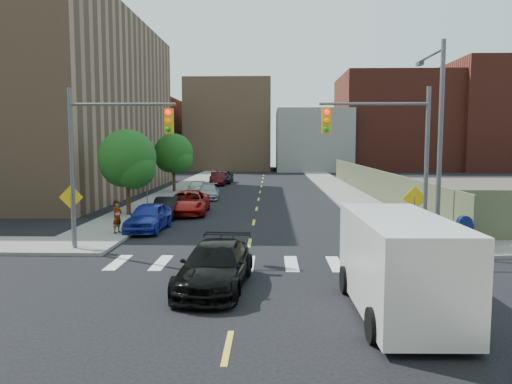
# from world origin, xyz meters

# --- Properties ---
(ground) EXTENTS (160.00, 160.00, 0.00)m
(ground) POSITION_xyz_m (0.00, 0.00, 0.00)
(ground) COLOR black
(ground) RESTS_ON ground
(sidewalk_nw) EXTENTS (3.50, 73.00, 0.15)m
(sidewalk_nw) POSITION_xyz_m (-7.75, 41.50, 0.07)
(sidewalk_nw) COLOR gray
(sidewalk_nw) RESTS_ON ground
(sidewalk_ne) EXTENTS (3.50, 73.00, 0.15)m
(sidewalk_ne) POSITION_xyz_m (7.75, 41.50, 0.07)
(sidewalk_ne) COLOR gray
(sidewalk_ne) RESTS_ON ground
(fence_north) EXTENTS (0.12, 44.00, 2.50)m
(fence_north) POSITION_xyz_m (9.60, 28.00, 1.25)
(fence_north) COLOR #66694A
(fence_north) RESTS_ON ground
(building_nw) EXTENTS (22.00, 30.00, 16.00)m
(building_nw) POSITION_xyz_m (-22.00, 30.00, 8.00)
(building_nw) COLOR #8C6B4C
(building_nw) RESTS_ON ground
(bg_bldg_west) EXTENTS (14.00, 18.00, 12.00)m
(bg_bldg_west) POSITION_xyz_m (-22.00, 70.00, 6.00)
(bg_bldg_west) COLOR #592319
(bg_bldg_west) RESTS_ON ground
(bg_bldg_midwest) EXTENTS (14.00, 16.00, 15.00)m
(bg_bldg_midwest) POSITION_xyz_m (-6.00, 72.00, 7.50)
(bg_bldg_midwest) COLOR #8C6B4C
(bg_bldg_midwest) RESTS_ON ground
(bg_bldg_center) EXTENTS (12.00, 16.00, 10.00)m
(bg_bldg_center) POSITION_xyz_m (8.00, 70.00, 5.00)
(bg_bldg_center) COLOR gray
(bg_bldg_center) RESTS_ON ground
(bg_bldg_east) EXTENTS (18.00, 18.00, 16.00)m
(bg_bldg_east) POSITION_xyz_m (22.00, 72.00, 8.00)
(bg_bldg_east) COLOR #592319
(bg_bldg_east) RESTS_ON ground
(bg_bldg_fareast) EXTENTS (14.00, 16.00, 18.00)m
(bg_bldg_fareast) POSITION_xyz_m (38.00, 70.00, 9.00)
(bg_bldg_fareast) COLOR #592319
(bg_bldg_fareast) RESTS_ON ground
(signal_nw) EXTENTS (4.59, 0.30, 7.00)m
(signal_nw) POSITION_xyz_m (-5.98, 6.00, 4.53)
(signal_nw) COLOR #59595E
(signal_nw) RESTS_ON ground
(signal_ne) EXTENTS (4.59, 0.30, 7.00)m
(signal_ne) POSITION_xyz_m (5.98, 6.00, 4.53)
(signal_ne) COLOR #59595E
(signal_ne) RESTS_ON ground
(streetlight_ne) EXTENTS (0.25, 3.70, 9.00)m
(streetlight_ne) POSITION_xyz_m (8.20, 6.90, 5.22)
(streetlight_ne) COLOR #59595E
(streetlight_ne) RESTS_ON ground
(warn_sign_nw) EXTENTS (1.06, 0.06, 2.83)m
(warn_sign_nw) POSITION_xyz_m (-7.80, 6.50, 1.99)
(warn_sign_nw) COLOR #59595E
(warn_sign_nw) RESTS_ON ground
(warn_sign_ne) EXTENTS (1.06, 0.06, 2.83)m
(warn_sign_ne) POSITION_xyz_m (7.20, 6.50, 1.99)
(warn_sign_ne) COLOR #59595E
(warn_sign_ne) RESTS_ON ground
(warn_sign_midwest) EXTENTS (1.06, 0.06, 2.83)m
(warn_sign_midwest) POSITION_xyz_m (-7.80, 20.00, 1.99)
(warn_sign_midwest) COLOR #59595E
(warn_sign_midwest) RESTS_ON ground
(tree_west_near) EXTENTS (3.66, 3.64, 5.52)m
(tree_west_near) POSITION_xyz_m (-8.00, 16.05, 3.48)
(tree_west_near) COLOR #332114
(tree_west_near) RESTS_ON ground
(tree_west_far) EXTENTS (3.66, 3.64, 5.52)m
(tree_west_far) POSITION_xyz_m (-8.00, 31.05, 3.48)
(tree_west_far) COLOR #332114
(tree_west_far) RESTS_ON ground
(parked_car_blue) EXTENTS (1.99, 4.50, 1.51)m
(parked_car_blue) POSITION_xyz_m (-5.50, 11.03, 0.75)
(parked_car_blue) COLOR #1B2997
(parked_car_blue) RESTS_ON ground
(parked_car_black) EXTENTS (1.46, 3.95, 1.29)m
(parked_car_black) POSITION_xyz_m (-5.50, 15.57, 0.65)
(parked_car_black) COLOR black
(parked_car_black) RESTS_ON ground
(parked_car_red) EXTENTS (2.76, 5.56, 1.51)m
(parked_car_red) POSITION_xyz_m (-4.41, 17.32, 0.76)
(parked_car_red) COLOR #A41510
(parked_car_red) RESTS_ON ground
(parked_car_silver) EXTENTS (2.02, 4.35, 1.23)m
(parked_car_silver) POSITION_xyz_m (-4.20, 26.02, 0.62)
(parked_car_silver) COLOR #94959B
(parked_car_silver) RESTS_ON ground
(parked_car_white) EXTENTS (1.86, 4.13, 1.38)m
(parked_car_white) POSITION_xyz_m (-5.50, 28.64, 0.69)
(parked_car_white) COLOR silver
(parked_car_white) RESTS_ON ground
(parked_car_maroon) EXTENTS (1.87, 4.51, 1.45)m
(parked_car_maroon) POSITION_xyz_m (-4.79, 39.46, 0.73)
(parked_car_maroon) COLOR #3A0B0F
(parked_car_maroon) RESTS_ON ground
(parked_car_grey) EXTENTS (2.43, 5.25, 1.46)m
(parked_car_grey) POSITION_xyz_m (-4.65, 42.15, 0.73)
(parked_car_grey) COLOR black
(parked_car_grey) RESTS_ON ground
(black_sedan) EXTENTS (2.46, 5.18, 1.46)m
(black_sedan) POSITION_xyz_m (-0.80, 0.67, 0.73)
(black_sedan) COLOR black
(black_sedan) RESTS_ON ground
(cargo_van) EXTENTS (2.59, 6.02, 2.73)m
(cargo_van) POSITION_xyz_m (4.50, -1.42, 1.44)
(cargo_van) COLOR white
(cargo_van) RESTS_ON ground
(mailbox) EXTENTS (0.64, 0.50, 1.48)m
(mailbox) POSITION_xyz_m (9.17, 6.00, 0.87)
(mailbox) COLOR navy
(mailbox) RESTS_ON sidewalk_ne
(payphone) EXTENTS (0.63, 0.56, 1.85)m
(payphone) POSITION_xyz_m (6.69, 6.67, 1.07)
(payphone) COLOR black
(payphone) RESTS_ON sidewalk_ne
(pedestrian_west) EXTENTS (0.59, 0.70, 1.65)m
(pedestrian_west) POSITION_xyz_m (-6.74, 9.58, 0.98)
(pedestrian_west) COLOR gray
(pedestrian_west) RESTS_ON sidewalk_nw
(pedestrian_east) EXTENTS (1.11, 0.99, 1.90)m
(pedestrian_east) POSITION_xyz_m (8.36, 11.16, 1.10)
(pedestrian_east) COLOR gray
(pedestrian_east) RESTS_ON sidewalk_ne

